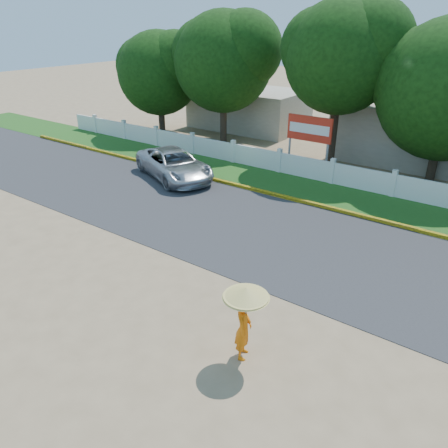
# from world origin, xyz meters

# --- Properties ---
(ground) EXTENTS (120.00, 120.00, 0.00)m
(ground) POSITION_xyz_m (0.00, 0.00, 0.00)
(ground) COLOR #9E8460
(ground) RESTS_ON ground
(road) EXTENTS (60.00, 7.00, 0.02)m
(road) POSITION_xyz_m (0.00, 4.50, 0.01)
(road) COLOR #38383A
(road) RESTS_ON ground
(grass_verge) EXTENTS (60.00, 3.50, 0.03)m
(grass_verge) POSITION_xyz_m (0.00, 9.75, 0.01)
(grass_verge) COLOR #2D601E
(grass_verge) RESTS_ON ground
(curb) EXTENTS (40.00, 0.18, 0.16)m
(curb) POSITION_xyz_m (0.00, 8.05, 0.08)
(curb) COLOR yellow
(curb) RESTS_ON ground
(fence) EXTENTS (40.00, 0.10, 1.10)m
(fence) POSITION_xyz_m (0.00, 11.20, 0.55)
(fence) COLOR silver
(fence) RESTS_ON ground
(building_near) EXTENTS (10.00, 6.00, 3.20)m
(building_near) POSITION_xyz_m (3.00, 18.00, 1.60)
(building_near) COLOR #B7AD99
(building_near) RESTS_ON ground
(building_far) EXTENTS (8.00, 5.00, 2.80)m
(building_far) POSITION_xyz_m (-10.00, 19.00, 1.40)
(building_far) COLOR #B7AD99
(building_far) RESTS_ON ground
(vehicle) EXTENTS (5.79, 4.25, 1.46)m
(vehicle) POSITION_xyz_m (-6.96, 7.24, 0.73)
(vehicle) COLOR #AFB3B8
(vehicle) RESTS_ON ground
(monk_with_parasol) EXTENTS (1.12, 1.12, 2.03)m
(monk_with_parasol) POSITION_xyz_m (3.25, -1.67, 1.32)
(monk_with_parasol) COLOR orange
(monk_with_parasol) RESTS_ON ground
(billboard) EXTENTS (2.50, 0.13, 2.95)m
(billboard) POSITION_xyz_m (-1.91, 12.30, 2.14)
(billboard) COLOR gray
(billboard) RESTS_ON ground
(tree_row) EXTENTS (35.33, 7.64, 8.91)m
(tree_row) POSITION_xyz_m (1.57, 14.33, 4.96)
(tree_row) COLOR #473828
(tree_row) RESTS_ON ground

